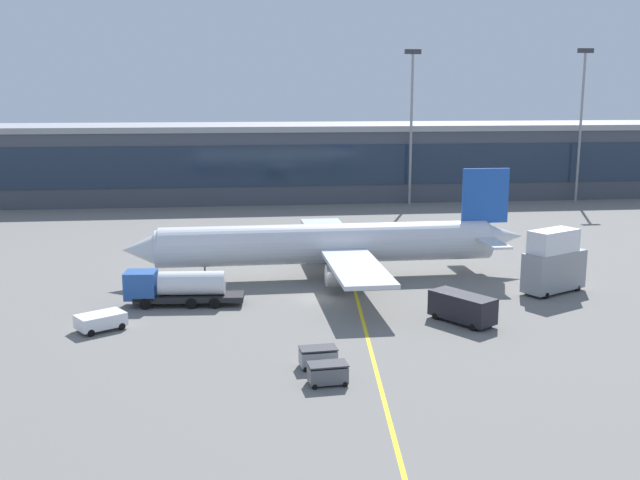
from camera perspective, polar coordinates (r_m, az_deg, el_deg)
The scene contains 12 objects.
ground_plane at distance 71.09m, azimuth -0.17°, elevation -4.50°, with size 700.00×700.00×0.00m, color slate.
apron_lead_in_line at distance 73.55m, azimuth 2.72°, elevation -3.97°, with size 0.30×80.00×0.01m, color yellow.
terminal_building at distance 139.88m, azimuth 2.58°, elevation 6.17°, with size 155.77×20.96×13.52m.
main_airliner at distance 78.04m, azimuth 0.70°, elevation -0.25°, with size 42.69×33.72×11.39m.
fuel_tanker at distance 69.64m, azimuth -10.99°, elevation -3.56°, with size 10.96×3.29×3.25m.
lavatory_truck at distance 64.48m, azimuth 10.97°, elevation -5.07°, with size 5.11×6.11×2.50m.
catering_lift at distance 75.86m, azimuth 17.54°, elevation -1.63°, with size 7.19×5.36×6.30m.
pushback_tug at distance 64.23m, azimuth -16.58°, elevation -5.95°, with size 4.44×4.00×1.40m.
baggage_cart_0 at distance 50.75m, azimuth 0.60°, elevation -10.20°, with size 2.77×1.82×1.48m.
baggage_cart_1 at distance 53.68m, azimuth -0.14°, elevation -8.97°, with size 2.77×1.82×1.48m.
apron_light_mast_1 at distance 139.74m, azimuth 19.46°, elevation 9.08°, with size 2.80×0.50×26.73m.
apron_light_mast_2 at distance 129.27m, azimuth 7.05°, elevation 9.42°, with size 2.80×0.50×26.37m.
Camera 1 is at (-7.97, -67.92, 19.44)m, focal length 41.60 mm.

